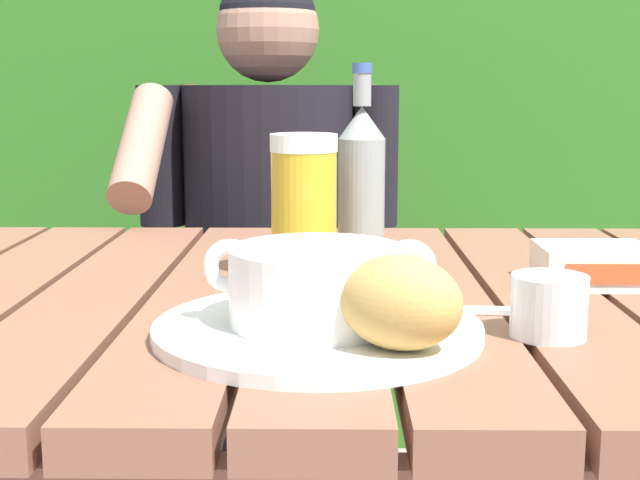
{
  "coord_description": "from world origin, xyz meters",
  "views": [
    {
      "loc": [
        0.01,
        -0.95,
        0.98
      ],
      "look_at": [
        0.0,
        -0.09,
        0.82
      ],
      "focal_mm": 48.78,
      "sensor_mm": 36.0,
      "label": 1
    }
  ],
  "objects": [
    {
      "name": "dining_table",
      "position": [
        -0.0,
        0.0,
        0.64
      ],
      "size": [
        1.11,
        0.81,
        0.75
      ],
      "color": "brown",
      "rests_on": "ground_plane"
    },
    {
      "name": "hedge_backdrop",
      "position": [
        0.05,
        1.61,
        1.18
      ],
      "size": [
        2.87,
        0.77,
        2.81
      ],
      "color": "#2E691F",
      "rests_on": "ground_plane"
    },
    {
      "name": "chair_near_diner",
      "position": [
        -0.11,
        0.85,
        0.48
      ],
      "size": [
        0.43,
        0.47,
        0.98
      ],
      "color": "brown",
      "rests_on": "ground_plane"
    },
    {
      "name": "person_eating",
      "position": [
        -0.11,
        0.64,
        0.7
      ],
      "size": [
        0.48,
        0.47,
        1.19
      ],
      "color": "black",
      "rests_on": "ground_plane"
    },
    {
      "name": "serving_plate",
      "position": [
        0.0,
        -0.19,
        0.76
      ],
      "size": [
        0.3,
        0.3,
        0.01
      ],
      "color": "white",
      "rests_on": "dining_table"
    },
    {
      "name": "soup_bowl",
      "position": [
        0.0,
        -0.19,
        0.8
      ],
      "size": [
        0.21,
        0.16,
        0.08
      ],
      "color": "white",
      "rests_on": "serving_plate"
    },
    {
      "name": "bread_roll",
      "position": [
        0.07,
        -0.27,
        0.81
      ],
      "size": [
        0.13,
        0.11,
        0.08
      ],
      "color": "tan",
      "rests_on": "serving_plate"
    },
    {
      "name": "beer_glass",
      "position": [
        -0.02,
        0.04,
        0.84
      ],
      "size": [
        0.08,
        0.08,
        0.17
      ],
      "color": "gold",
      "rests_on": "dining_table"
    },
    {
      "name": "beer_bottle",
      "position": [
        0.05,
        0.12,
        0.86
      ],
      "size": [
        0.06,
        0.06,
        0.25
      ],
      "color": "gray",
      "rests_on": "dining_table"
    },
    {
      "name": "water_glass_small",
      "position": [
        0.21,
        -0.19,
        0.78
      ],
      "size": [
        0.07,
        0.07,
        0.06
      ],
      "color": "silver",
      "rests_on": "dining_table"
    },
    {
      "name": "butter_tub",
      "position": [
        0.31,
        0.02,
        0.78
      ],
      "size": [
        0.12,
        0.09,
        0.05
      ],
      "color": "white",
      "rests_on": "dining_table"
    },
    {
      "name": "table_knife",
      "position": [
        0.14,
        -0.11,
        0.76
      ],
      "size": [
        0.16,
        0.03,
        0.01
      ],
      "color": "silver",
      "rests_on": "dining_table"
    }
  ]
}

